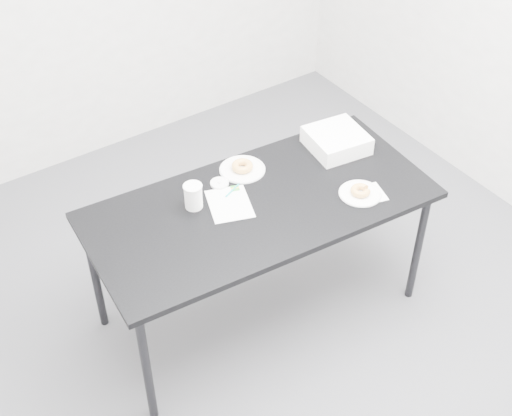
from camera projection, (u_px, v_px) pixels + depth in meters
floor at (250, 329)px, 3.89m from camera, size 4.00×4.00×0.00m
table at (260, 212)px, 3.53m from camera, size 1.76×0.93×0.78m
scorecard at (230, 204)px, 3.48m from camera, size 0.27×0.31×0.00m
logo_patch at (235, 188)px, 3.57m from camera, size 0.05×0.05×0.00m
pen at (233, 190)px, 3.55m from camera, size 0.11×0.06×0.01m
napkin at (369, 194)px, 3.54m from camera, size 0.18×0.18×0.00m
plate_near at (360, 194)px, 3.53m from camera, size 0.21×0.21×0.01m
donut_near at (361, 191)px, 3.52m from camera, size 0.13×0.13×0.03m
plate_far at (242, 169)px, 3.69m from camera, size 0.24×0.24×0.01m
donut_far at (242, 166)px, 3.67m from camera, size 0.13×0.13×0.04m
coffee_cup at (193, 196)px, 3.43m from camera, size 0.09×0.09×0.13m
cup_lid at (220, 183)px, 3.59m from camera, size 0.09×0.09×0.01m
bakery_box at (336, 140)px, 3.80m from camera, size 0.32×0.32×0.10m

